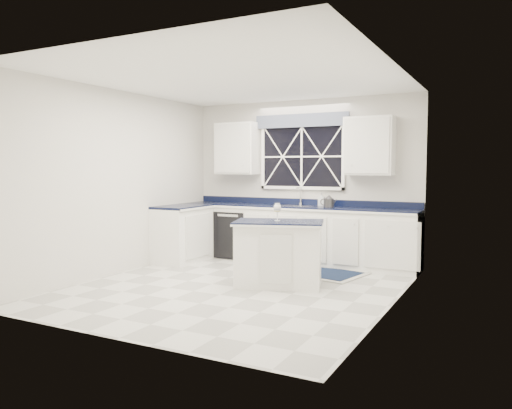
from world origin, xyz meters
The scene contains 13 objects.
ground centered at (0.00, 0.00, 0.00)m, with size 4.50×4.50×0.00m, color silver.
back_wall centered at (0.00, 2.25, 1.35)m, with size 4.00×0.10×2.70m, color silver.
base_cabinets centered at (-0.33, 1.78, 0.45)m, with size 3.99×1.60×0.90m.
countertop centered at (0.00, 1.95, 0.92)m, with size 3.98×0.64×0.04m, color black.
dishwasher centered at (-1.10, 1.95, 0.41)m, with size 0.60×0.58×0.82m, color black.
window centered at (0.00, 2.20, 1.83)m, with size 1.65×0.09×1.26m.
upper_cabinets centered at (0.00, 2.08, 1.90)m, with size 3.10×0.34×0.90m.
faucet centered at (0.00, 2.14, 1.10)m, with size 0.05×0.20×0.30m.
island centered at (0.44, 0.35, 0.43)m, with size 1.32×1.02×0.86m.
rug centered at (0.57, 1.35, 0.01)m, with size 1.58×1.15×0.02m.
kettle centered at (0.57, 1.97, 1.03)m, with size 0.27×0.18×0.19m.
wine_glass centered at (0.41, 0.36, 1.03)m, with size 0.10×0.10×0.24m.
soap_bottle centered at (0.37, 2.17, 1.05)m, with size 0.10×0.10×0.21m, color silver.
Camera 1 is at (3.19, -5.61, 1.57)m, focal length 35.00 mm.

